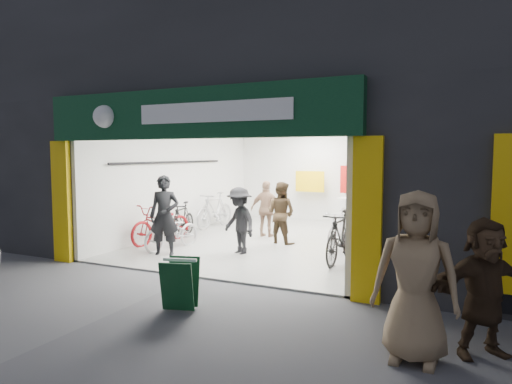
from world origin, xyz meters
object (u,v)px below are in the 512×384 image
Objects in this scene: sandwich_board at (180,283)px; bike_right_front at (340,237)px; bike_left_front at (172,231)px; pedestrian_near at (416,277)px.

bike_right_front is at bearing 54.10° from sandwich_board.
pedestrian_near reaches higher than bike_left_front.
bike_right_front is at bearing 16.46° from bike_left_front.
sandwich_board is (-1.41, -3.91, -0.15)m from bike_right_front.
bike_left_front is 4.05m from bike_right_front.
bike_left_front is 4.37m from sandwich_board.
bike_right_front is (4.03, 0.41, 0.11)m from bike_left_front.
pedestrian_near is at bearing -21.16° from sandwich_board.
bike_right_front is 4.16m from sandwich_board.
bike_right_front reaches higher than sandwich_board.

